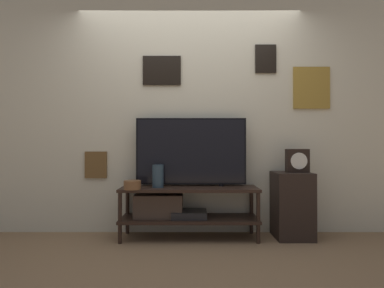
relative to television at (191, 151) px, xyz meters
The scene contains 8 objects.
ground_plane 0.97m from the television, 93.21° to the right, with size 12.00×12.00×0.00m, color #846647.
wall_back 0.47m from the television, 94.46° to the left, with size 6.40×0.08×2.70m.
media_console 0.60m from the television, 147.43° to the right, with size 1.43×0.41×0.53m.
television is the anchor object (origin of this frame).
vase_tall_ceramic 0.44m from the television, 162.27° to the right, with size 0.12×0.12×0.24m.
vase_wide_bowl 0.71m from the television, 157.73° to the right, with size 0.17×0.17×0.09m.
side_table 1.21m from the television, ahead, with size 0.38×0.37×0.69m.
mantel_clock 1.13m from the television, ahead, with size 0.23×0.11×0.25m.
Camera 1 is at (0.03, -2.90, 0.96)m, focal length 28.00 mm.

